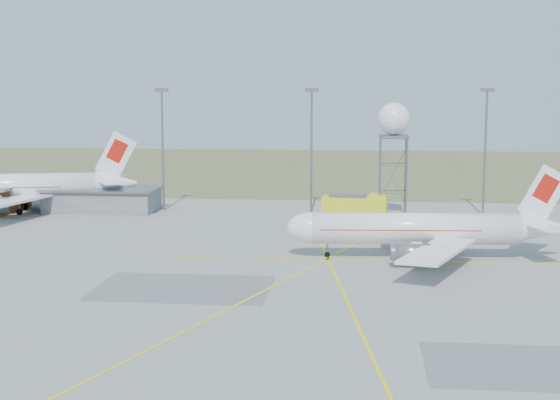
# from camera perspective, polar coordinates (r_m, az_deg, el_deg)

# --- Properties ---
(ground) EXTENTS (400.00, 400.00, 0.00)m
(ground) POSITION_cam_1_polar(r_m,az_deg,el_deg) (65.12, 7.44, -10.15)
(ground) COLOR #A3A39E
(ground) RESTS_ON ground
(grass_strip) EXTENTS (400.00, 120.00, 0.03)m
(grass_strip) POSITION_cam_1_polar(r_m,az_deg,el_deg) (202.87, 6.44, 2.31)
(grass_strip) COLOR brown
(grass_strip) RESTS_ON ground
(building_grey) EXTENTS (19.00, 10.00, 3.90)m
(building_grey) POSITION_cam_1_polar(r_m,az_deg,el_deg) (134.26, -12.85, 0.05)
(building_grey) COLOR gray
(building_grey) RESTS_ON ground
(mast_a) EXTENTS (2.20, 0.50, 20.50)m
(mast_a) POSITION_cam_1_polar(r_m,az_deg,el_deg) (132.30, -8.59, 4.44)
(mast_a) COLOR slate
(mast_a) RESTS_ON ground
(mast_b) EXTENTS (2.20, 0.50, 20.50)m
(mast_b) POSITION_cam_1_polar(r_m,az_deg,el_deg) (128.36, 2.31, 4.42)
(mast_b) COLOR slate
(mast_b) RESTS_ON ground
(mast_c) EXTENTS (2.20, 0.50, 20.50)m
(mast_c) POSITION_cam_1_polar(r_m,az_deg,el_deg) (129.65, 14.79, 4.19)
(mast_c) COLOR slate
(mast_c) RESTS_ON ground
(airliner_main) EXTENTS (33.88, 32.86, 11.52)m
(airliner_main) POSITION_cam_1_polar(r_m,az_deg,el_deg) (95.74, 10.14, -2.12)
(airliner_main) COLOR white
(airliner_main) RESTS_ON ground
(airliner_far) EXTENTS (38.97, 37.07, 13.41)m
(airliner_far) POSITION_cam_1_polar(r_m,az_deg,el_deg) (136.86, -19.02, 0.86)
(airliner_far) COLOR white
(airliner_far) RESTS_ON ground
(radar_tower) EXTENTS (5.05, 5.05, 18.28)m
(radar_tower) POSITION_cam_1_polar(r_m,az_deg,el_deg) (122.86, 8.29, 3.32)
(radar_tower) COLOR slate
(radar_tower) RESTS_ON ground
(fire_truck) EXTENTS (10.45, 4.93, 4.06)m
(fire_truck) POSITION_cam_1_polar(r_m,az_deg,el_deg) (123.19, 5.61, -0.51)
(fire_truck) COLOR yellow
(fire_truck) RESTS_ON ground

